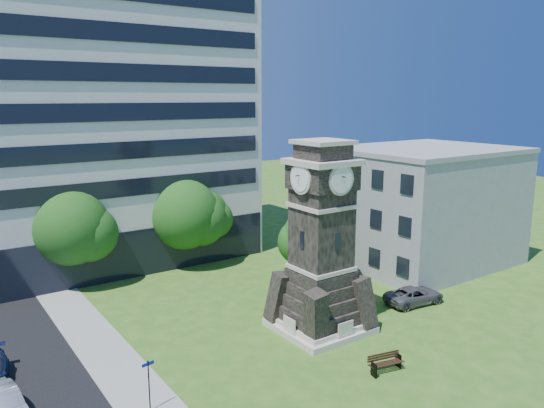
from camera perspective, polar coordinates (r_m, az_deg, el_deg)
ground at (r=32.38m, az=3.25°, el=-15.72°), size 160.00×160.00×0.00m
sidewalk at (r=32.41m, az=-16.59°, el=-16.12°), size 3.00×70.00×0.06m
clock_tower at (r=33.62m, az=5.30°, el=-5.00°), size 5.40×5.40×12.22m
office_tall at (r=50.62m, az=-18.23°, el=10.29°), size 26.20×15.11×28.60m
office_low at (r=49.57m, az=15.95°, el=-0.11°), size 15.20×12.20×10.40m
car_street_mid at (r=29.14m, az=-27.02°, el=-18.75°), size 2.10×4.51×1.43m
car_east_lot at (r=40.36m, az=15.05°, el=-9.46°), size 4.78×2.66×1.26m
park_bench at (r=30.85m, az=12.10°, el=-16.28°), size 2.01×0.54×1.04m
street_sign at (r=26.99m, az=-13.11°, el=-17.96°), size 0.64×0.06×2.65m
tree_nw at (r=44.02m, az=-20.72°, el=-2.58°), size 6.56×5.96×7.83m
tree_nc at (r=46.75m, az=-9.30°, el=-1.31°), size 6.74×6.13×7.81m
tree_ne at (r=48.23m, az=-7.53°, el=-1.25°), size 5.25×4.77×6.80m
tree_east at (r=42.02m, az=4.72°, el=-3.96°), size 5.78×5.25×6.40m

